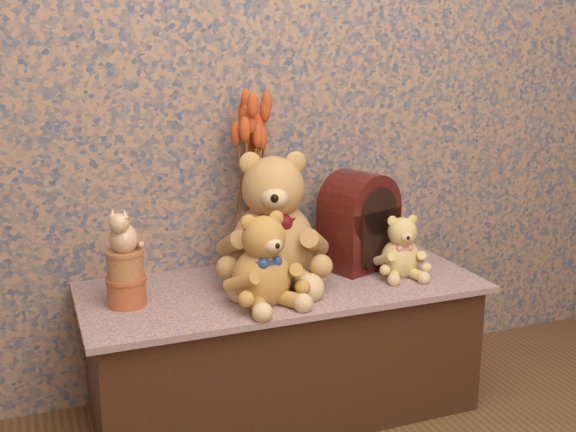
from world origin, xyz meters
The scene contains 10 objects.
display_shelf centered at (0.00, 1.23, 0.22)m, with size 1.29×0.55×0.45m, color #3A4677.
teddy_large centered at (-0.01, 1.29, 0.68)m, with size 0.36×0.43×0.46m, color #AB7F42, non-canonical shape.
teddy_medium centered at (-0.11, 1.11, 0.60)m, with size 0.24×0.28×0.30m, color #B07A31, non-canonical shape.
teddy_small centered at (0.40, 1.17, 0.56)m, with size 0.18×0.21×0.22m, color #D9C067, non-canonical shape.
cathedral_radio centered at (0.31, 1.31, 0.62)m, with size 0.24×0.18×0.34m, color #3E0E0B, non-canonical shape.
ceramic_vase centered at (-0.04, 1.38, 0.55)m, with size 0.12×0.12×0.20m, color tan.
dried_stalks centered at (-0.04, 1.38, 0.84)m, with size 0.20×0.20×0.38m, color #C3481F, non-canonical shape.
biscuit_tin_lower centered at (-0.50, 1.23, 0.49)m, with size 0.12×0.12×0.08m, color #CC7E3B.
biscuit_tin_upper centered at (-0.50, 1.23, 0.57)m, with size 0.11×0.11×0.08m, color tan.
cat_figurine centered at (-0.50, 1.23, 0.68)m, with size 0.10×0.11×0.14m, color silver, non-canonical shape.
Camera 1 is at (-0.75, -0.74, 1.21)m, focal length 42.92 mm.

